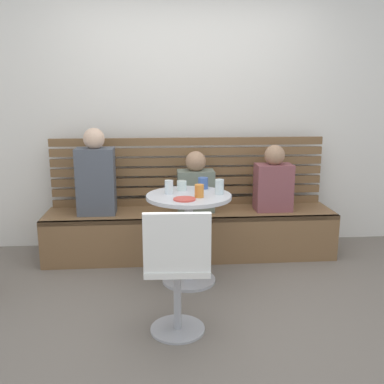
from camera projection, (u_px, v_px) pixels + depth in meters
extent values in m
plane|color=#70665B|center=(204.00, 318.00, 2.99)|extent=(8.00, 8.00, 0.00)
cube|color=silver|center=(187.00, 101.00, 4.26)|extent=(5.20, 0.10, 2.90)
cube|color=brown|center=(191.00, 233.00, 4.11)|extent=(2.70, 0.52, 0.44)
cube|color=brown|center=(193.00, 221.00, 3.83)|extent=(2.70, 0.04, 0.04)
cube|color=brown|center=(189.00, 201.00, 4.28)|extent=(2.65, 0.04, 0.07)
cube|color=brown|center=(189.00, 191.00, 4.26)|extent=(2.65, 0.04, 0.07)
cube|color=brown|center=(189.00, 181.00, 4.24)|extent=(2.65, 0.04, 0.07)
cube|color=brown|center=(189.00, 171.00, 4.22)|extent=(2.65, 0.04, 0.07)
cube|color=brown|center=(189.00, 161.00, 4.19)|extent=(2.65, 0.04, 0.07)
cube|color=brown|center=(189.00, 152.00, 4.17)|extent=(2.65, 0.04, 0.07)
cube|color=brown|center=(189.00, 142.00, 4.15)|extent=(2.65, 0.04, 0.07)
cylinder|color=#ADADB2|center=(189.00, 280.00, 3.58)|extent=(0.44, 0.44, 0.02)
cylinder|color=#ADADB2|center=(189.00, 239.00, 3.50)|extent=(0.07, 0.07, 0.69)
cylinder|color=silver|center=(189.00, 197.00, 3.42)|extent=(0.68, 0.68, 0.03)
cylinder|color=#ADADB2|center=(178.00, 329.00, 2.84)|extent=(0.36, 0.36, 0.02)
cylinder|color=#ADADB2|center=(177.00, 299.00, 2.79)|extent=(0.05, 0.05, 0.45)
cube|color=white|center=(177.00, 263.00, 2.74)|extent=(0.42, 0.42, 0.04)
cube|color=white|center=(177.00, 243.00, 2.53)|extent=(0.40, 0.06, 0.36)
cube|color=#4C515B|center=(96.00, 181.00, 3.91)|extent=(0.34, 0.22, 0.61)
sphere|color=#DBB293|center=(94.00, 139.00, 3.82)|extent=(0.19, 0.19, 0.19)
cube|color=brown|center=(273.00, 187.00, 4.06)|extent=(0.34, 0.22, 0.44)
sphere|color=#A37A5B|center=(275.00, 155.00, 3.99)|extent=(0.19, 0.19, 0.19)
cube|color=slate|center=(196.00, 191.00, 4.03)|extent=(0.34, 0.22, 0.39)
sphere|color=#A37A5B|center=(196.00, 161.00, 3.97)|extent=(0.19, 0.19, 0.19)
cylinder|color=silver|center=(182.00, 186.00, 3.56)|extent=(0.08, 0.08, 0.08)
cylinder|color=orange|center=(199.00, 191.00, 3.32)|extent=(0.07, 0.07, 0.10)
cylinder|color=white|center=(169.00, 187.00, 3.43)|extent=(0.07, 0.07, 0.11)
cylinder|color=#3D5B9E|center=(203.00, 183.00, 3.62)|extent=(0.08, 0.08, 0.09)
cylinder|color=silver|center=(219.00, 187.00, 3.42)|extent=(0.07, 0.07, 0.12)
cylinder|color=#DB4C42|center=(185.00, 199.00, 3.25)|extent=(0.17, 0.17, 0.01)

